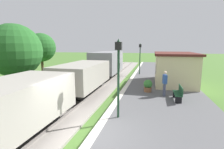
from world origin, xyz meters
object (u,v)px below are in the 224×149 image
Objects in this scene: tree_trackside_mid at (15,51)px; tree_trackside_far at (41,48)px; freight_train at (86,74)px; station_hut at (174,68)px; person_waiting at (165,82)px; lamp_post_near at (118,64)px; potted_planter at (148,85)px; bench_near_hut at (179,93)px; lamp_post_far at (140,53)px.

tree_trackside_far is (-3.47, 7.26, 0.11)m from tree_trackside_mid.
station_hut is (6.80, 4.23, 0.15)m from freight_train.
person_waiting is 0.34× the size of tree_trackside_far.
potted_planter is at bearing 76.07° from lamp_post_near.
potted_planter is 0.18× the size of tree_trackside_far.
bench_near_hut is 0.41× the size of lamp_post_far.
freight_train is at bearing -148.14° from station_hut.
person_waiting is 1.87× the size of potted_planter.
person_waiting is at bearing 136.56° from bench_near_hut.
lamp_post_far is 11.22m from tree_trackside_far.
bench_near_hut is 10.68m from tree_trackside_mid.
tree_trackside_far reaches higher than bench_near_hut.
potted_planter is 5.51m from lamp_post_near.
person_waiting is at bearing -74.54° from lamp_post_far.
station_hut is 1.57× the size of lamp_post_far.
person_waiting is 1.44m from potted_planter.
lamp_post_near is at bearing -39.80° from tree_trackside_far.
station_hut is 9.21m from lamp_post_near.
tree_trackside_far reaches higher than lamp_post_near.
freight_train is 8.61m from tree_trackside_far.
station_hut is at bearing -51.03° from lamp_post_far.
tree_trackside_far is (-13.89, 0.26, 1.79)m from station_hut.
lamp_post_near is (3.39, -4.25, 1.30)m from freight_train.
person_waiting is (-0.81, 0.77, 0.46)m from bench_near_hut.
tree_trackside_mid reaches higher than station_hut.
lamp_post_near is at bearing -103.93° from potted_planter.
station_hut is at bearing 68.11° from lamp_post_near.
lamp_post_far is at bearing 57.97° from tree_trackside_mid.
person_waiting reaches higher than bench_near_hut.
tree_trackside_mid is (-7.01, 1.47, 0.52)m from lamp_post_near.
potted_planter is 12.60m from tree_trackside_far.
station_hut is 1.16× the size of tree_trackside_mid.
potted_planter is at bearing -121.71° from station_hut.
tree_trackside_mid reaches higher than potted_planter.
lamp_post_far is at bearing 68.08° from freight_train.
potted_planter is (-2.18, -3.52, -0.93)m from station_hut.
bench_near_hut is 1.21m from person_waiting.
tree_trackside_far is (-12.84, 4.56, 2.26)m from person_waiting.
lamp_post_far is at bearing 108.84° from bench_near_hut.
station_hut is 6.33× the size of potted_planter.
bench_near_hut is 0.88× the size of person_waiting.
tree_trackside_mid is at bearing -169.25° from bench_near_hut.
station_hut is at bearing 33.90° from tree_trackside_mid.
person_waiting is at bearing -34.66° from potted_planter.
bench_near_hut is 2.48m from potted_planter.
lamp_post_far is 13.23m from tree_trackside_mid.
tree_trackside_far reaches higher than station_hut.
station_hut is 4.45m from person_waiting.
lamp_post_near is 1.00× the size of lamp_post_far.
tree_trackside_far is (-10.48, 8.73, 0.64)m from lamp_post_near.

